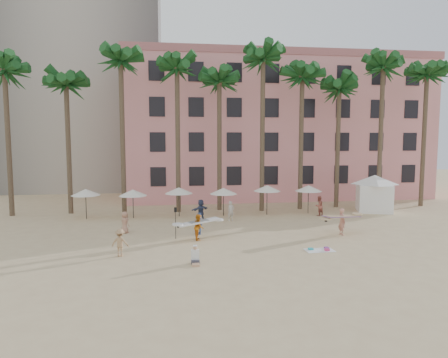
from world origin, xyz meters
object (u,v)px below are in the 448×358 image
Objects in this scene: pink_hotel at (273,130)px; carrier_yellow at (342,220)px; carrier_white at (199,226)px; cabana at (374,190)px.

pink_hotel is 10.66× the size of carrier_yellow.
cabana is at bearing 26.19° from carrier_white.
carrier_yellow is (-0.46, -21.85, -6.92)m from pink_hotel.
cabana is at bearing -63.68° from pink_hotel.
cabana is 1.74× the size of carrier_yellow.
pink_hotel reaches higher than cabana.
carrier_white is (-10.84, -21.87, -7.05)m from pink_hotel.
cabana is 1.82× the size of carrier_white.
carrier_white is at bearing -153.81° from cabana.
pink_hotel reaches higher than carrier_yellow.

